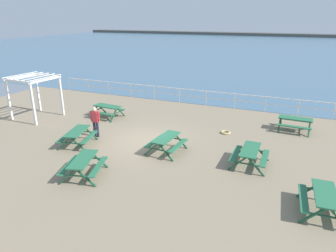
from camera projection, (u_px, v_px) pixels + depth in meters
name	position (u px, v px, depth m)	size (l,w,h in m)	color
ground_plane	(146.00, 143.00, 15.85)	(30.00, 24.00, 0.20)	gray
sea_band	(262.00, 48.00, 61.46)	(142.00, 90.00, 0.01)	#476B84
distant_shoreline	(277.00, 36.00, 98.66)	(142.00, 6.00, 1.80)	#4C4C47
seaward_railing	(193.00, 94.00, 22.26)	(23.07, 0.07, 1.08)	white
picnic_table_near_left	(250.00, 153.00, 13.06)	(1.55, 1.81, 0.80)	#286B47
picnic_table_near_right	(83.00, 163.00, 12.18)	(1.95, 2.15, 0.80)	#286B47
picnic_table_mid_centre	(295.00, 121.00, 17.03)	(1.87, 1.62, 0.80)	#286B47
picnic_table_far_left	(166.00, 140.00, 14.37)	(1.66, 1.91, 0.80)	#286B47
picnic_table_far_right	(325.00, 198.00, 9.82)	(1.62, 1.87, 0.80)	#286B47
picnic_table_seaward	(77.00, 134.00, 15.15)	(1.91, 2.13, 0.80)	#286B47
picnic_table_corner	(107.00, 109.00, 19.34)	(1.92, 1.68, 0.80)	#286B47
visitor	(95.00, 120.00, 16.07)	(0.52, 0.27, 1.66)	#1E2338
lattice_pergola	(34.00, 87.00, 18.84)	(2.62, 2.74, 2.70)	white
rope_coil	(226.00, 132.00, 16.84)	(0.55, 0.55, 0.11)	tan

